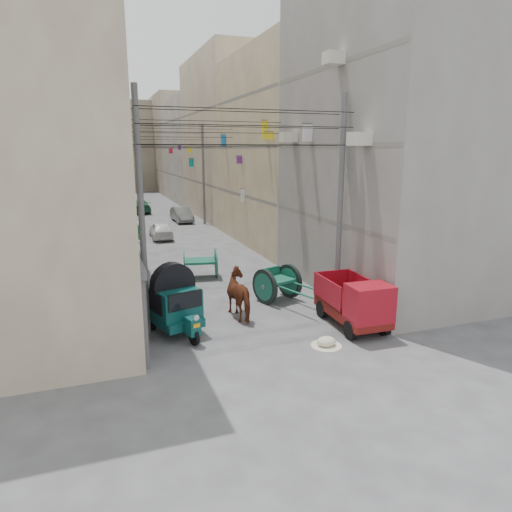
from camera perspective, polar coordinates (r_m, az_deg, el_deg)
name	(u,v)px	position (r m, az deg, el deg)	size (l,w,h in m)	color
ground	(328,404)	(11.83, 8.95, -17.77)	(140.00, 140.00, 0.00)	#454548
building_row_left	(51,145)	(43.07, -24.25, 12.59)	(8.00, 62.00, 14.00)	#C2B393
building_row_right	(233,145)	(44.89, -2.90, 13.67)	(8.00, 62.00, 14.00)	gray
end_cap_building	(123,147)	(75.01, -16.26, 13.00)	(22.00, 10.00, 13.00)	tan
shutters_left	(126,262)	(19.77, -15.93, -0.67)	(0.18, 14.40, 2.88)	#47484C
signboards	(172,190)	(31.01, -10.41, 8.11)	(8.22, 40.52, 5.67)	yellow
ac_units	(323,113)	(18.69, 8.41, 17.28)	(0.70, 6.55, 3.35)	beige
utility_poles	(186,187)	(26.40, -8.75, 8.57)	(7.40, 22.20, 8.00)	#575759
overhead_cables	(194,135)	(23.78, -7.73, 14.78)	(7.40, 22.52, 1.12)	black
auto_rickshaw	(174,302)	(15.58, -10.25, -5.63)	(1.98, 2.71, 1.84)	black
tonga_cart	(277,283)	(18.62, 2.69, -3.41)	(2.12, 3.36, 1.42)	black
mini_truck	(357,306)	(15.99, 12.54, -6.08)	(1.55, 3.26, 1.80)	black
second_cart	(200,263)	(22.07, -6.98, -0.82)	(1.83, 1.68, 1.41)	#135640
feed_sack	(326,341)	(14.78, 8.79, -10.51)	(0.61, 0.49, 0.31)	beige
horse	(242,294)	(16.82, -1.75, -4.77)	(0.94, 2.06, 1.74)	brown
distant_car_white	(161,230)	(32.40, -11.80, 3.21)	(1.42, 3.53, 1.20)	silver
distant_car_grey	(182,214)	(39.70, -9.28, 5.15)	(1.33, 3.81, 1.26)	#505451
distant_car_green	(140,206)	(46.40, -14.33, 6.04)	(1.75, 4.30, 1.25)	#205E41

